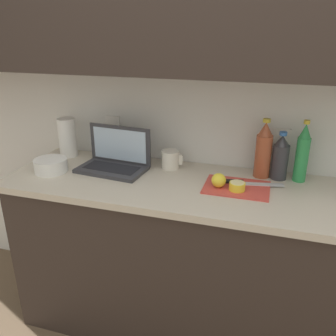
{
  "coord_description": "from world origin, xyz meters",
  "views": [
    {
      "loc": [
        0.12,
        -1.58,
        1.64
      ],
      "look_at": [
        -0.36,
        -0.01,
        0.99
      ],
      "focal_mm": 38.0,
      "sensor_mm": 36.0,
      "label": 1
    }
  ],
  "objects_px": {
    "knife": "(241,182)",
    "lemon_whole_beside": "(219,180)",
    "laptop": "(115,159)",
    "bottle_oil_tall": "(280,158)",
    "bottle_green_soda": "(302,154)",
    "bottle_water_clear": "(264,151)",
    "paper_towel_roll": "(67,137)",
    "lemon_half_cut": "(237,186)",
    "measuring_cup": "(171,160)",
    "bowl_white": "(51,165)",
    "cutting_board": "(237,187)"
  },
  "relations": [
    {
      "from": "knife",
      "to": "lemon_whole_beside",
      "type": "xyz_separation_m",
      "value": [
        -0.1,
        -0.07,
        0.03
      ]
    },
    {
      "from": "laptop",
      "to": "bottle_oil_tall",
      "type": "xyz_separation_m",
      "value": [
        0.87,
        0.12,
        0.06
      ]
    },
    {
      "from": "laptop",
      "to": "lemon_whole_beside",
      "type": "xyz_separation_m",
      "value": [
        0.59,
        -0.09,
        -0.01
      ]
    },
    {
      "from": "bottle_green_soda",
      "to": "bottle_water_clear",
      "type": "bearing_deg",
      "value": 180.0
    },
    {
      "from": "lemon_whole_beside",
      "to": "bottle_oil_tall",
      "type": "height_order",
      "value": "bottle_oil_tall"
    },
    {
      "from": "bottle_green_soda",
      "to": "knife",
      "type": "bearing_deg",
      "value": -152.46
    },
    {
      "from": "lemon_whole_beside",
      "to": "bottle_water_clear",
      "type": "distance_m",
      "value": 0.3
    },
    {
      "from": "laptop",
      "to": "paper_towel_roll",
      "type": "height_order",
      "value": "paper_towel_roll"
    },
    {
      "from": "lemon_half_cut",
      "to": "bottle_oil_tall",
      "type": "height_order",
      "value": "bottle_oil_tall"
    },
    {
      "from": "bottle_oil_tall",
      "to": "measuring_cup",
      "type": "bearing_deg",
      "value": -177.54
    },
    {
      "from": "bottle_water_clear",
      "to": "bowl_white",
      "type": "height_order",
      "value": "bottle_water_clear"
    },
    {
      "from": "cutting_board",
      "to": "lemon_whole_beside",
      "type": "distance_m",
      "value": 0.1
    },
    {
      "from": "lemon_half_cut",
      "to": "bottle_water_clear",
      "type": "relative_size",
      "value": 0.25
    },
    {
      "from": "lemon_whole_beside",
      "to": "measuring_cup",
      "type": "distance_m",
      "value": 0.35
    },
    {
      "from": "cutting_board",
      "to": "bottle_water_clear",
      "type": "height_order",
      "value": "bottle_water_clear"
    },
    {
      "from": "knife",
      "to": "lemon_whole_beside",
      "type": "distance_m",
      "value": 0.13
    },
    {
      "from": "laptop",
      "to": "bottle_water_clear",
      "type": "bearing_deg",
      "value": 14.36
    },
    {
      "from": "bottle_oil_tall",
      "to": "paper_towel_roll",
      "type": "height_order",
      "value": "bottle_oil_tall"
    },
    {
      "from": "lemon_whole_beside",
      "to": "paper_towel_roll",
      "type": "height_order",
      "value": "paper_towel_roll"
    },
    {
      "from": "measuring_cup",
      "to": "bowl_white",
      "type": "xyz_separation_m",
      "value": [
        -0.61,
        -0.24,
        -0.01
      ]
    },
    {
      "from": "knife",
      "to": "bottle_water_clear",
      "type": "distance_m",
      "value": 0.21
    },
    {
      "from": "lemon_whole_beside",
      "to": "bottle_water_clear",
      "type": "bearing_deg",
      "value": 48.33
    },
    {
      "from": "lemon_whole_beside",
      "to": "bowl_white",
      "type": "xyz_separation_m",
      "value": [
        -0.91,
        -0.05,
        -0.01
      ]
    },
    {
      "from": "paper_towel_roll",
      "to": "knife",
      "type": "bearing_deg",
      "value": -7.33
    },
    {
      "from": "cutting_board",
      "to": "knife",
      "type": "distance_m",
      "value": 0.04
    },
    {
      "from": "bottle_oil_tall",
      "to": "bowl_white",
      "type": "height_order",
      "value": "bottle_oil_tall"
    },
    {
      "from": "lemon_whole_beside",
      "to": "paper_towel_roll",
      "type": "bearing_deg",
      "value": 167.82
    },
    {
      "from": "lemon_half_cut",
      "to": "lemon_whole_beside",
      "type": "height_order",
      "value": "lemon_whole_beside"
    },
    {
      "from": "bowl_white",
      "to": "paper_towel_roll",
      "type": "xyz_separation_m",
      "value": [
        -0.04,
        0.25,
        0.08
      ]
    },
    {
      "from": "lemon_whole_beside",
      "to": "paper_towel_roll",
      "type": "distance_m",
      "value": 0.97
    },
    {
      "from": "bottle_oil_tall",
      "to": "bowl_white",
      "type": "xyz_separation_m",
      "value": [
        -1.18,
        -0.26,
        -0.08
      ]
    },
    {
      "from": "bottle_oil_tall",
      "to": "bowl_white",
      "type": "bearing_deg",
      "value": -167.49
    },
    {
      "from": "bottle_green_soda",
      "to": "bowl_white",
      "type": "relative_size",
      "value": 1.8
    },
    {
      "from": "bottle_green_soda",
      "to": "measuring_cup",
      "type": "height_order",
      "value": "bottle_green_soda"
    },
    {
      "from": "cutting_board",
      "to": "lemon_half_cut",
      "type": "relative_size",
      "value": 4.1
    },
    {
      "from": "laptop",
      "to": "paper_towel_roll",
      "type": "relative_size",
      "value": 1.67
    },
    {
      "from": "bottle_green_soda",
      "to": "bowl_white",
      "type": "bearing_deg",
      "value": -168.46
    },
    {
      "from": "cutting_board",
      "to": "lemon_whole_beside",
      "type": "bearing_deg",
      "value": -160.98
    },
    {
      "from": "cutting_board",
      "to": "bowl_white",
      "type": "height_order",
      "value": "bowl_white"
    },
    {
      "from": "lemon_half_cut",
      "to": "measuring_cup",
      "type": "bearing_deg",
      "value": 153.04
    },
    {
      "from": "knife",
      "to": "bottle_oil_tall",
      "type": "relative_size",
      "value": 1.23
    },
    {
      "from": "bottle_water_clear",
      "to": "paper_towel_roll",
      "type": "bearing_deg",
      "value": -179.52
    },
    {
      "from": "cutting_board",
      "to": "lemon_half_cut",
      "type": "height_order",
      "value": "lemon_half_cut"
    },
    {
      "from": "cutting_board",
      "to": "bottle_green_soda",
      "type": "distance_m",
      "value": 0.37
    },
    {
      "from": "measuring_cup",
      "to": "laptop",
      "type": "bearing_deg",
      "value": -161.63
    },
    {
      "from": "laptop",
      "to": "knife",
      "type": "relative_size",
      "value": 1.26
    },
    {
      "from": "measuring_cup",
      "to": "bottle_water_clear",
      "type": "bearing_deg",
      "value": 2.89
    },
    {
      "from": "laptop",
      "to": "measuring_cup",
      "type": "height_order",
      "value": "laptop"
    },
    {
      "from": "lemon_half_cut",
      "to": "lemon_whole_beside",
      "type": "bearing_deg",
      "value": 174.41
    },
    {
      "from": "cutting_board",
      "to": "laptop",
      "type": "bearing_deg",
      "value": 174.61
    }
  ]
}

